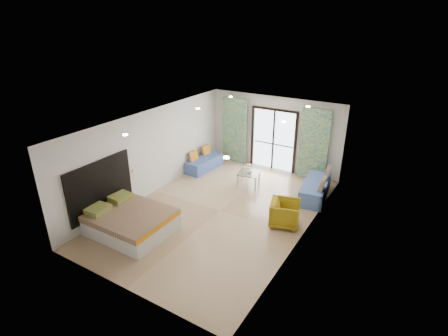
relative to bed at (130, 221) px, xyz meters
The scene contains 24 objects.
floor 2.60m from the bed, 55.03° to the left, with size 5.00×7.50×0.01m, color #9C7E5D, non-canonical shape.
ceiling 3.52m from the bed, 55.03° to the left, with size 5.00×7.50×0.01m, color silver, non-canonical shape.
wall_back 6.14m from the bed, 75.85° to the left, with size 5.00×0.01×2.70m, color silver, non-canonical shape.
wall_front 2.44m from the bed, 47.92° to the right, with size 5.00×0.01×2.70m, color silver, non-canonical shape.
wall_left 2.57m from the bed, 115.81° to the left, with size 0.01×7.50×2.70m, color silver, non-canonical shape.
wall_right 4.63m from the bed, 27.98° to the left, with size 0.01×7.50×2.70m, color silver, non-canonical shape.
balcony_door 6.09m from the bed, 75.78° to the left, with size 1.76×0.08×2.28m.
balcony_rail 6.06m from the bed, 75.80° to the left, with size 1.52×0.03×0.04m, color #595451.
curtain_left 5.76m from the bed, 90.73° to the left, with size 1.00×0.10×2.50m, color white.
curtain_right 6.51m from the bed, 61.95° to the left, with size 1.00×0.10×2.50m, color white.
downlight_a 2.38m from the bed, 55.39° to the left, with size 0.12×0.12×0.02m, color #FFE0B2.
downlight_b 3.73m from the bed, ahead, with size 0.12×0.12×0.02m, color #FFE0B2.
downlight_c 3.92m from the bed, 88.56° to the left, with size 0.12×0.12×0.02m, color #FFE0B2.
downlight_d 4.86m from the bed, 47.25° to the left, with size 0.12×0.12×0.02m, color #FFE0B2.
downlight_e 5.64m from the bed, 89.13° to the left, with size 0.12×0.12×0.02m, color #FFE0B2.
downlight_f 6.33m from the bed, 60.63° to the left, with size 0.12×0.12×0.02m, color #FFE0B2.
headboard 1.24m from the bed, behind, with size 0.06×2.10×1.50m, color black.
switch_plate 1.76m from the bed, 128.44° to the left, with size 0.02×0.10×0.10m, color silver.
bed is the anchor object (origin of this frame).
daybed_left 4.46m from the bed, 98.20° to the left, with size 0.73×1.63×0.79m.
daybed_right 5.69m from the bed, 50.82° to the left, with size 0.94×1.90×0.90m.
coffee_table 4.32m from the bed, 71.13° to the left, with size 0.83×0.83×0.80m.
vase 4.28m from the bed, 70.11° to the left, with size 0.19×0.19×0.19m, color white.
armchair 4.14m from the bed, 35.46° to the left, with size 0.77×0.72×0.79m, color olive.
Camera 1 is at (4.71, -7.57, 5.26)m, focal length 28.00 mm.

